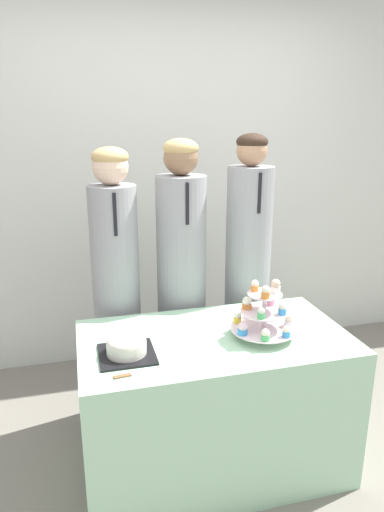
{
  "coord_description": "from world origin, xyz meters",
  "views": [
    {
      "loc": [
        -0.6,
        -1.53,
        1.71
      ],
      "look_at": [
        -0.1,
        0.38,
        1.12
      ],
      "focal_mm": 32.0,
      "sensor_mm": 36.0,
      "label": 1
    }
  ],
  "objects_px": {
    "student_2": "(247,280)",
    "student_0": "(117,295)",
    "cupcake_stand": "(264,313)",
    "student_1": "(182,288)",
    "round_cake": "(126,345)",
    "cake_knife": "(133,374)"
  },
  "relations": [
    {
      "from": "student_2",
      "to": "student_0",
      "type": "bearing_deg",
      "value": -180.0
    },
    {
      "from": "cupcake_stand",
      "to": "student_1",
      "type": "xyz_separation_m",
      "value": [
        -0.26,
        0.58,
        -0.06
      ]
    },
    {
      "from": "student_0",
      "to": "student_1",
      "type": "distance_m",
      "value": 0.37
    },
    {
      "from": "round_cake",
      "to": "student_0",
      "type": "bearing_deg",
      "value": 88.25
    },
    {
      "from": "round_cake",
      "to": "cake_knife",
      "type": "height_order",
      "value": "round_cake"
    },
    {
      "from": "cake_knife",
      "to": "cupcake_stand",
      "type": "xyz_separation_m",
      "value": [
        0.65,
        0.19,
        0.11
      ]
    },
    {
      "from": "cake_knife",
      "to": "cupcake_stand",
      "type": "height_order",
      "value": "cupcake_stand"
    },
    {
      "from": "round_cake",
      "to": "student_0",
      "type": "relative_size",
      "value": 0.15
    },
    {
      "from": "round_cake",
      "to": "cupcake_stand",
      "type": "relative_size",
      "value": 0.78
    },
    {
      "from": "student_2",
      "to": "cupcake_stand",
      "type": "bearing_deg",
      "value": -103.88
    },
    {
      "from": "student_1",
      "to": "student_2",
      "type": "bearing_deg",
      "value": -0.0
    },
    {
      "from": "student_0",
      "to": "cake_knife",
      "type": "bearing_deg",
      "value": -91.06
    },
    {
      "from": "cake_knife",
      "to": "student_1",
      "type": "xyz_separation_m",
      "value": [
        0.39,
        0.77,
        0.05
      ]
    },
    {
      "from": "cupcake_stand",
      "to": "student_2",
      "type": "relative_size",
      "value": 0.19
    },
    {
      "from": "cupcake_stand",
      "to": "student_0",
      "type": "xyz_separation_m",
      "value": [
        -0.63,
        0.58,
        -0.07
      ]
    },
    {
      "from": "round_cake",
      "to": "cake_knife",
      "type": "bearing_deg",
      "value": -88.53
    },
    {
      "from": "cake_knife",
      "to": "student_1",
      "type": "distance_m",
      "value": 0.87
    },
    {
      "from": "student_0",
      "to": "student_2",
      "type": "height_order",
      "value": "student_2"
    },
    {
      "from": "student_0",
      "to": "student_2",
      "type": "distance_m",
      "value": 0.78
    },
    {
      "from": "round_cake",
      "to": "student_1",
      "type": "relative_size",
      "value": 0.15
    },
    {
      "from": "cake_knife",
      "to": "student_1",
      "type": "bearing_deg",
      "value": 57.29
    },
    {
      "from": "cake_knife",
      "to": "student_2",
      "type": "bearing_deg",
      "value": 38.24
    }
  ]
}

